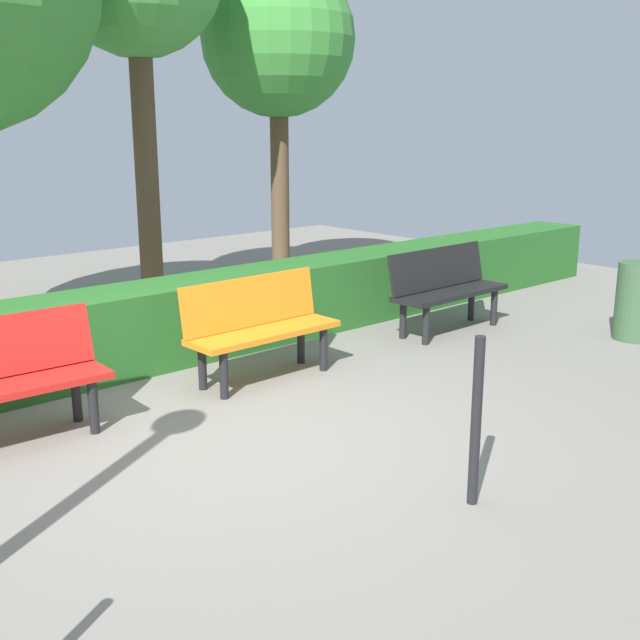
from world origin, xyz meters
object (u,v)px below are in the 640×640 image
bench_black (445,286)px  tree_near (278,42)px  bench_orange (259,324)px  trash_bin (637,301)px

bench_black → tree_near: bearing=-93.9°
bench_black → bench_orange: size_ratio=1.04×
bench_black → bench_orange: (2.40, -0.04, -0.00)m
bench_black → tree_near: (-0.17, -2.94, 2.61)m
tree_near → trash_bin: tree_near is taller
bench_orange → trash_bin: (-3.57, 1.53, -0.09)m
bench_black → bench_orange: bench_orange is taller
bench_orange → tree_near: bearing=-132.4°
bench_orange → trash_bin: bench_orange is taller
trash_bin → bench_orange: bearing=-23.2°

